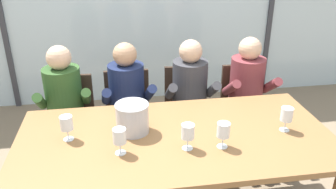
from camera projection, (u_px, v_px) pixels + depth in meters
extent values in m
plane|color=#847056|center=(158.00, 149.00, 3.60)|extent=(14.00, 14.00, 0.00)
cube|color=silver|center=(143.00, 0.00, 4.23)|extent=(7.36, 0.03, 2.60)
cube|color=olive|center=(176.00, 138.00, 2.39)|extent=(2.16, 1.07, 0.04)
cylinder|color=olive|center=(46.00, 161.00, 2.80)|extent=(0.07, 0.07, 0.73)
cylinder|color=olive|center=(276.00, 140.00, 3.08)|extent=(0.07, 0.07, 0.73)
cube|color=#332319|center=(69.00, 127.00, 3.15)|extent=(0.47, 0.47, 0.03)
cube|color=#332319|center=(70.00, 96.00, 3.24)|extent=(0.42, 0.07, 0.42)
cylinder|color=#332319|center=(47.00, 161.00, 3.06)|extent=(0.04, 0.04, 0.42)
cylinder|color=#332319|center=(91.00, 159.00, 3.08)|extent=(0.04, 0.04, 0.42)
cylinder|color=#332319|center=(56.00, 138.00, 3.40)|extent=(0.04, 0.04, 0.42)
cylinder|color=#332319|center=(95.00, 137.00, 3.43)|extent=(0.04, 0.04, 0.42)
cube|color=#332319|center=(129.00, 121.00, 3.26)|extent=(0.44, 0.44, 0.03)
cube|color=#332319|center=(127.00, 91.00, 3.34)|extent=(0.42, 0.04, 0.42)
cylinder|color=#332319|center=(110.00, 154.00, 3.15)|extent=(0.04, 0.04, 0.42)
cylinder|color=#332319|center=(152.00, 151.00, 3.21)|extent=(0.04, 0.04, 0.42)
cylinder|color=#332319|center=(110.00, 133.00, 3.49)|extent=(0.04, 0.04, 0.42)
cylinder|color=#332319|center=(148.00, 130.00, 3.55)|extent=(0.04, 0.04, 0.42)
cube|color=#332319|center=(187.00, 116.00, 3.34)|extent=(0.49, 0.49, 0.03)
cube|color=#332319|center=(186.00, 87.00, 3.43)|extent=(0.42, 0.09, 0.42)
cylinder|color=#332319|center=(168.00, 147.00, 3.26)|extent=(0.04, 0.04, 0.42)
cylinder|color=#332319|center=(208.00, 147.00, 3.27)|extent=(0.04, 0.04, 0.42)
cylinder|color=#332319|center=(167.00, 127.00, 3.60)|extent=(0.04, 0.04, 0.42)
cylinder|color=#332319|center=(203.00, 126.00, 3.61)|extent=(0.04, 0.04, 0.42)
cube|color=#332319|center=(246.00, 113.00, 3.40)|extent=(0.45, 0.45, 0.03)
cube|color=#332319|center=(242.00, 84.00, 3.49)|extent=(0.42, 0.05, 0.42)
cylinder|color=#332319|center=(231.00, 144.00, 3.30)|extent=(0.04, 0.04, 0.42)
cylinder|color=#332319|center=(270.00, 141.00, 3.35)|extent=(0.04, 0.04, 0.42)
cylinder|color=#332319|center=(221.00, 125.00, 3.64)|extent=(0.04, 0.04, 0.42)
cylinder|color=#332319|center=(255.00, 122.00, 3.69)|extent=(0.04, 0.04, 0.42)
cylinder|color=#2D5123|center=(64.00, 96.00, 3.07)|extent=(0.35, 0.35, 0.52)
sphere|color=#DBAD89|center=(59.00, 58.00, 2.92)|extent=(0.21, 0.21, 0.21)
cube|color=#47423D|center=(57.00, 134.00, 2.98)|extent=(0.17, 0.41, 0.13)
cube|color=#47423D|center=(78.00, 131.00, 3.03)|extent=(0.17, 0.41, 0.13)
cylinder|color=#47423D|center=(60.00, 171.00, 2.91)|extent=(0.10, 0.10, 0.44)
cylinder|color=#47423D|center=(82.00, 168.00, 2.95)|extent=(0.10, 0.10, 0.44)
cylinder|color=#2D5123|center=(40.00, 101.00, 2.91)|extent=(0.11, 0.33, 0.26)
cylinder|color=#2D5123|center=(86.00, 97.00, 3.00)|extent=(0.11, 0.33, 0.26)
cylinder|color=#192347|center=(127.00, 92.00, 3.15)|extent=(0.34, 0.34, 0.52)
sphere|color=tan|center=(125.00, 55.00, 3.00)|extent=(0.21, 0.21, 0.21)
cube|color=#47423D|center=(121.00, 129.00, 3.06)|extent=(0.16, 0.41, 0.13)
cube|color=#47423D|center=(141.00, 127.00, 3.10)|extent=(0.16, 0.41, 0.13)
cylinder|color=#47423D|center=(125.00, 165.00, 2.99)|extent=(0.10, 0.10, 0.44)
cylinder|color=#47423D|center=(146.00, 162.00, 3.02)|extent=(0.10, 0.10, 0.44)
cylinder|color=#192347|center=(106.00, 97.00, 2.99)|extent=(0.10, 0.33, 0.26)
cylinder|color=#192347|center=(150.00, 93.00, 3.07)|extent=(0.10, 0.33, 0.26)
cylinder|color=#38383D|center=(190.00, 88.00, 3.23)|extent=(0.33, 0.33, 0.52)
sphere|color=#DBAD89|center=(191.00, 51.00, 3.08)|extent=(0.21, 0.21, 0.21)
cube|color=#47423D|center=(183.00, 123.00, 3.15)|extent=(0.15, 0.40, 0.13)
cube|color=#47423D|center=(202.00, 122.00, 3.17)|extent=(0.15, 0.40, 0.13)
cylinder|color=#47423D|center=(186.00, 158.00, 3.07)|extent=(0.10, 0.10, 0.44)
cylinder|color=#47423D|center=(206.00, 157.00, 3.09)|extent=(0.10, 0.10, 0.44)
cylinder|color=#38383D|center=(171.00, 92.00, 3.09)|extent=(0.09, 0.33, 0.26)
cylinder|color=#38383D|center=(213.00, 90.00, 3.13)|extent=(0.09, 0.33, 0.26)
cylinder|color=brown|center=(246.00, 84.00, 3.31)|extent=(0.33, 0.33, 0.52)
sphere|color=#DBAD89|center=(250.00, 48.00, 3.16)|extent=(0.21, 0.21, 0.21)
cube|color=#47423D|center=(242.00, 119.00, 3.23)|extent=(0.14, 0.40, 0.13)
cube|color=#47423D|center=(260.00, 118.00, 3.25)|extent=(0.14, 0.40, 0.13)
cylinder|color=#47423D|center=(247.00, 153.00, 3.15)|extent=(0.10, 0.10, 0.44)
cylinder|color=#47423D|center=(266.00, 151.00, 3.17)|extent=(0.10, 0.10, 0.44)
cylinder|color=brown|center=(231.00, 88.00, 3.17)|extent=(0.09, 0.33, 0.26)
cylinder|color=brown|center=(271.00, 86.00, 3.21)|extent=(0.09, 0.33, 0.26)
cylinder|color=#B7B7BC|center=(132.00, 118.00, 2.39)|extent=(0.23, 0.23, 0.21)
torus|color=silver|center=(132.00, 105.00, 2.34)|extent=(0.23, 0.23, 0.01)
cylinder|color=silver|center=(222.00, 146.00, 2.25)|extent=(0.07, 0.07, 0.00)
cylinder|color=silver|center=(223.00, 141.00, 2.24)|extent=(0.01, 0.01, 0.07)
cylinder|color=silver|center=(223.00, 130.00, 2.20)|extent=(0.08, 0.08, 0.09)
cylinder|color=#E0D184|center=(223.00, 133.00, 2.21)|extent=(0.07, 0.07, 0.04)
cylinder|color=silver|center=(284.00, 130.00, 2.44)|extent=(0.07, 0.07, 0.00)
cylinder|color=silver|center=(285.00, 125.00, 2.43)|extent=(0.01, 0.01, 0.07)
cylinder|color=silver|center=(287.00, 114.00, 2.39)|extent=(0.08, 0.08, 0.09)
cylinder|color=silver|center=(69.00, 139.00, 2.33)|extent=(0.07, 0.07, 0.00)
cylinder|color=silver|center=(68.00, 134.00, 2.32)|extent=(0.01, 0.01, 0.07)
cylinder|color=silver|center=(66.00, 123.00, 2.28)|extent=(0.08, 0.08, 0.09)
cylinder|color=silver|center=(121.00, 153.00, 2.19)|extent=(0.07, 0.07, 0.00)
cylinder|color=silver|center=(120.00, 148.00, 2.17)|extent=(0.01, 0.01, 0.07)
cylinder|color=silver|center=(119.00, 136.00, 2.13)|extent=(0.08, 0.08, 0.09)
cylinder|color=#E0D184|center=(120.00, 140.00, 2.15)|extent=(0.07, 0.07, 0.04)
cylinder|color=silver|center=(187.00, 148.00, 2.23)|extent=(0.07, 0.07, 0.00)
cylinder|color=silver|center=(188.00, 143.00, 2.22)|extent=(0.01, 0.01, 0.07)
cylinder|color=silver|center=(188.00, 131.00, 2.18)|extent=(0.08, 0.08, 0.09)
cylinder|color=#E0D184|center=(188.00, 135.00, 2.19)|extent=(0.07, 0.07, 0.04)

